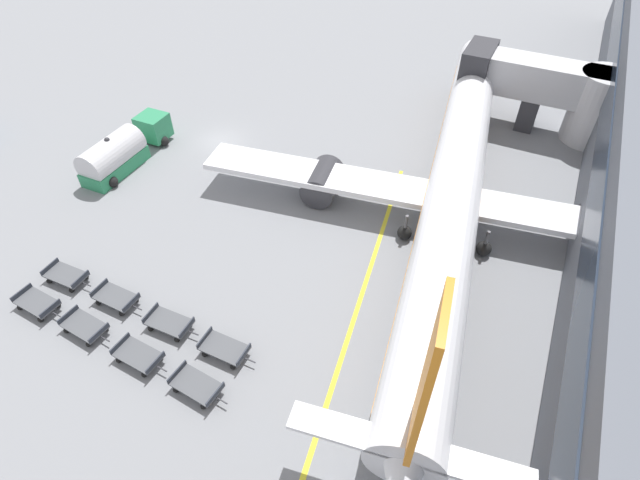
{
  "coord_description": "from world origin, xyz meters",
  "views": [
    {
      "loc": [
        25.06,
        -31.31,
        24.71
      ],
      "look_at": [
        14.68,
        -9.58,
        1.83
      ],
      "focal_mm": 28.0,
      "sensor_mm": 36.0,
      "label": 1
    }
  ],
  "objects_px": {
    "baggage_dolly_row_mid_a_col_c": "(169,323)",
    "baggage_dolly_row_near_col_a": "(37,303)",
    "airplane": "(455,183)",
    "baggage_dolly_row_near_col_d": "(197,386)",
    "baggage_dolly_row_mid_a_col_a": "(66,276)",
    "baggage_dolly_row_mid_a_col_b": "(116,298)",
    "fuel_tanker_primary": "(121,152)",
    "baggage_dolly_row_near_col_c": "(139,356)",
    "baggage_dolly_row_near_col_b": "(85,327)",
    "baggage_dolly_row_mid_a_col_d": "(225,349)"
  },
  "relations": [
    {
      "from": "baggage_dolly_row_near_col_a",
      "to": "baggage_dolly_row_mid_a_col_b",
      "type": "relative_size",
      "value": 1.01
    },
    {
      "from": "baggage_dolly_row_near_col_b",
      "to": "baggage_dolly_row_near_col_c",
      "type": "bearing_deg",
      "value": -2.92
    },
    {
      "from": "baggage_dolly_row_near_col_a",
      "to": "baggage_dolly_row_mid_a_col_b",
      "type": "xyz_separation_m",
      "value": [
        4.13,
        2.46,
        0.0
      ]
    },
    {
      "from": "baggage_dolly_row_near_col_a",
      "to": "baggage_dolly_row_mid_a_col_c",
      "type": "distance_m",
      "value": 8.71
    },
    {
      "from": "baggage_dolly_row_near_col_d",
      "to": "baggage_dolly_row_mid_a_col_a",
      "type": "height_order",
      "value": "same"
    },
    {
      "from": "airplane",
      "to": "baggage_dolly_row_mid_a_col_d",
      "type": "relative_size",
      "value": 13.79
    },
    {
      "from": "airplane",
      "to": "baggage_dolly_row_near_col_d",
      "type": "height_order",
      "value": "airplane"
    },
    {
      "from": "baggage_dolly_row_near_col_a",
      "to": "baggage_dolly_row_near_col_c",
      "type": "height_order",
      "value": "same"
    },
    {
      "from": "fuel_tanker_primary",
      "to": "baggage_dolly_row_near_col_c",
      "type": "relative_size",
      "value": 2.68
    },
    {
      "from": "airplane",
      "to": "baggage_dolly_row_near_col_b",
      "type": "height_order",
      "value": "airplane"
    },
    {
      "from": "baggage_dolly_row_near_col_b",
      "to": "baggage_dolly_row_near_col_a",
      "type": "bearing_deg",
      "value": 179.02
    },
    {
      "from": "baggage_dolly_row_near_col_c",
      "to": "baggage_dolly_row_near_col_d",
      "type": "bearing_deg",
      "value": -1.88
    },
    {
      "from": "airplane",
      "to": "baggage_dolly_row_mid_a_col_a",
      "type": "height_order",
      "value": "airplane"
    },
    {
      "from": "baggage_dolly_row_near_col_a",
      "to": "baggage_dolly_row_near_col_c",
      "type": "distance_m",
      "value": 8.26
    },
    {
      "from": "airplane",
      "to": "baggage_dolly_row_near_col_d",
      "type": "bearing_deg",
      "value": -112.36
    },
    {
      "from": "baggage_dolly_row_near_col_a",
      "to": "baggage_dolly_row_mid_a_col_a",
      "type": "bearing_deg",
      "value": 93.05
    },
    {
      "from": "baggage_dolly_row_mid_a_col_a",
      "to": "baggage_dolly_row_mid_a_col_c",
      "type": "xyz_separation_m",
      "value": [
        8.52,
        -0.18,
        0.0
      ]
    },
    {
      "from": "baggage_dolly_row_near_col_c",
      "to": "baggage_dolly_row_mid_a_col_a",
      "type": "distance_m",
      "value": 8.84
    },
    {
      "from": "baggage_dolly_row_near_col_c",
      "to": "baggage_dolly_row_mid_a_col_b",
      "type": "distance_m",
      "value": 4.95
    },
    {
      "from": "baggage_dolly_row_mid_a_col_b",
      "to": "baggage_dolly_row_mid_a_col_c",
      "type": "distance_m",
      "value": 4.26
    },
    {
      "from": "fuel_tanker_primary",
      "to": "baggage_dolly_row_mid_a_col_a",
      "type": "relative_size",
      "value": 2.7
    },
    {
      "from": "baggage_dolly_row_mid_a_col_b",
      "to": "baggage_dolly_row_mid_a_col_d",
      "type": "relative_size",
      "value": 1.0
    },
    {
      "from": "baggage_dolly_row_mid_a_col_a",
      "to": "baggage_dolly_row_mid_a_col_b",
      "type": "distance_m",
      "value": 4.27
    },
    {
      "from": "baggage_dolly_row_near_col_c",
      "to": "baggage_dolly_row_mid_a_col_b",
      "type": "height_order",
      "value": "same"
    },
    {
      "from": "baggage_dolly_row_near_col_b",
      "to": "baggage_dolly_row_mid_a_col_a",
      "type": "height_order",
      "value": "same"
    },
    {
      "from": "baggage_dolly_row_near_col_b",
      "to": "baggage_dolly_row_mid_a_col_a",
      "type": "relative_size",
      "value": 1.01
    },
    {
      "from": "baggage_dolly_row_mid_a_col_a",
      "to": "baggage_dolly_row_mid_a_col_b",
      "type": "bearing_deg",
      "value": -0.57
    },
    {
      "from": "baggage_dolly_row_near_col_d",
      "to": "baggage_dolly_row_mid_a_col_d",
      "type": "height_order",
      "value": "same"
    },
    {
      "from": "baggage_dolly_row_mid_a_col_a",
      "to": "baggage_dolly_row_mid_a_col_b",
      "type": "height_order",
      "value": "same"
    },
    {
      "from": "baggage_dolly_row_near_col_c",
      "to": "baggage_dolly_row_near_col_d",
      "type": "distance_m",
      "value": 4.1
    },
    {
      "from": "baggage_dolly_row_near_col_a",
      "to": "baggage_dolly_row_near_col_b",
      "type": "xyz_separation_m",
      "value": [
        3.99,
        -0.07,
        0.0
      ]
    },
    {
      "from": "baggage_dolly_row_near_col_b",
      "to": "baggage_dolly_row_mid_a_col_c",
      "type": "bearing_deg",
      "value": 28.51
    },
    {
      "from": "baggage_dolly_row_near_col_c",
      "to": "baggage_dolly_row_mid_a_col_d",
      "type": "bearing_deg",
      "value": 31.04
    },
    {
      "from": "airplane",
      "to": "baggage_dolly_row_near_col_a",
      "type": "bearing_deg",
      "value": -135.98
    },
    {
      "from": "baggage_dolly_row_mid_a_col_c",
      "to": "baggage_dolly_row_mid_a_col_d",
      "type": "relative_size",
      "value": 1.0
    },
    {
      "from": "baggage_dolly_row_near_col_b",
      "to": "baggage_dolly_row_near_col_d",
      "type": "distance_m",
      "value": 8.37
    },
    {
      "from": "fuel_tanker_primary",
      "to": "baggage_dolly_row_mid_a_col_b",
      "type": "xyz_separation_m",
      "value": [
        9.92,
        -11.95,
        -0.92
      ]
    },
    {
      "from": "baggage_dolly_row_near_col_b",
      "to": "baggage_dolly_row_near_col_d",
      "type": "xyz_separation_m",
      "value": [
        8.36,
        -0.35,
        0.0
      ]
    },
    {
      "from": "airplane",
      "to": "baggage_dolly_row_near_col_d",
      "type": "relative_size",
      "value": 13.6
    },
    {
      "from": "fuel_tanker_primary",
      "to": "baggage_dolly_row_mid_a_col_a",
      "type": "bearing_deg",
      "value": -64.6
    },
    {
      "from": "baggage_dolly_row_near_col_a",
      "to": "airplane",
      "type": "bearing_deg",
      "value": 44.02
    },
    {
      "from": "baggage_dolly_row_near_col_d",
      "to": "baggage_dolly_row_mid_a_col_c",
      "type": "distance_m",
      "value": 4.82
    },
    {
      "from": "fuel_tanker_primary",
      "to": "baggage_dolly_row_near_col_b",
      "type": "bearing_deg",
      "value": -55.97
    },
    {
      "from": "airplane",
      "to": "baggage_dolly_row_near_col_b",
      "type": "distance_m",
      "value": 26.36
    },
    {
      "from": "airplane",
      "to": "baggage_dolly_row_mid_a_col_c",
      "type": "height_order",
      "value": "airplane"
    },
    {
      "from": "baggage_dolly_row_near_col_a",
      "to": "baggage_dolly_row_near_col_b",
      "type": "distance_m",
      "value": 3.99
    },
    {
      "from": "baggage_dolly_row_near_col_b",
      "to": "baggage_dolly_row_mid_a_col_c",
      "type": "xyz_separation_m",
      "value": [
        4.4,
        2.39,
        0.0
      ]
    },
    {
      "from": "baggage_dolly_row_mid_a_col_c",
      "to": "baggage_dolly_row_near_col_a",
      "type": "bearing_deg",
      "value": -164.52
    },
    {
      "from": "baggage_dolly_row_mid_a_col_b",
      "to": "baggage_dolly_row_mid_a_col_a",
      "type": "bearing_deg",
      "value": 179.43
    },
    {
      "from": "baggage_dolly_row_near_col_d",
      "to": "baggage_dolly_row_mid_a_col_a",
      "type": "relative_size",
      "value": 1.01
    }
  ]
}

